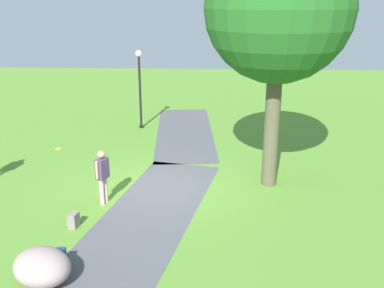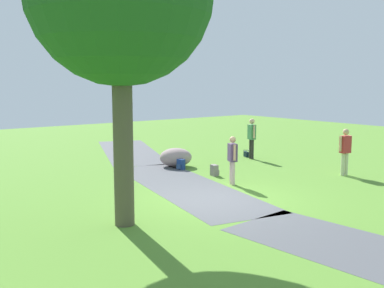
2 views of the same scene
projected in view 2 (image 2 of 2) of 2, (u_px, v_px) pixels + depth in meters
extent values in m
plane|color=#55882F|center=(218.00, 199.00, 13.15)|extent=(48.00, 48.00, 0.00)
cube|color=#4E4F55|center=(185.00, 186.00, 14.79)|extent=(8.32, 3.94, 0.01)
cube|color=#4E4F55|center=(130.00, 151.00, 22.17)|extent=(8.32, 5.19, 0.01)
cylinder|color=brown|center=(123.00, 144.00, 10.56)|extent=(0.47, 0.47, 3.88)
ellipsoid|color=gray|center=(176.00, 157.00, 18.16)|extent=(1.53, 1.62, 0.74)
cylinder|color=#292725|center=(251.00, 149.00, 20.04)|extent=(0.13, 0.13, 0.86)
cylinder|color=#292725|center=(252.00, 149.00, 19.89)|extent=(0.13, 0.13, 0.86)
cube|color=#41844F|center=(252.00, 132.00, 19.86)|extent=(0.41, 0.34, 0.65)
cylinder|color=#E3B08F|center=(249.00, 131.00, 20.06)|extent=(0.08, 0.08, 0.57)
cylinder|color=#E3B08F|center=(254.00, 132.00, 19.65)|extent=(0.08, 0.08, 0.57)
sphere|color=#E3B08F|center=(252.00, 121.00, 19.80)|extent=(0.23, 0.23, 0.23)
cylinder|color=beige|center=(346.00, 164.00, 16.48)|extent=(0.13, 0.13, 0.82)
cylinder|color=beige|center=(343.00, 164.00, 16.41)|extent=(0.13, 0.13, 0.82)
cube|color=#B02E31|center=(345.00, 144.00, 16.35)|extent=(0.31, 0.40, 0.62)
cylinder|color=tan|center=(350.00, 143.00, 16.44)|extent=(0.08, 0.08, 0.55)
cylinder|color=tan|center=(341.00, 144.00, 16.25)|extent=(0.08, 0.08, 0.55)
sphere|color=tan|center=(346.00, 132.00, 16.29)|extent=(0.22, 0.22, 0.22)
cylinder|color=beige|center=(233.00, 173.00, 14.90)|extent=(0.13, 0.13, 0.78)
cylinder|color=beige|center=(232.00, 172.00, 15.06)|extent=(0.13, 0.13, 0.78)
cube|color=#513D5D|center=(233.00, 153.00, 14.89)|extent=(0.43, 0.37, 0.58)
cylinder|color=tan|center=(235.00, 153.00, 14.67)|extent=(0.08, 0.08, 0.52)
cylinder|color=tan|center=(231.00, 151.00, 15.10)|extent=(0.08, 0.08, 0.52)
sphere|color=tan|center=(233.00, 140.00, 14.83)|extent=(0.21, 0.21, 0.21)
cube|color=black|center=(246.00, 154.00, 20.52)|extent=(0.34, 0.21, 0.24)
torus|color=black|center=(246.00, 150.00, 20.49)|extent=(0.34, 0.34, 0.02)
cube|color=navy|center=(181.00, 164.00, 17.60)|extent=(0.31, 0.24, 0.40)
cube|color=navy|center=(179.00, 167.00, 17.52)|extent=(0.20, 0.09, 0.18)
cube|color=gray|center=(214.00, 170.00, 16.40)|extent=(0.31, 0.25, 0.40)
cube|color=gray|center=(217.00, 172.00, 16.47)|extent=(0.20, 0.10, 0.18)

